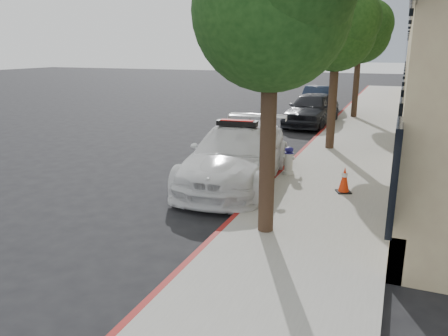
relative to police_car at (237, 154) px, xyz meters
name	(u,v)px	position (x,y,z in m)	size (l,w,h in m)	color
ground	(182,190)	(-1.10, -1.20, -0.81)	(120.00, 120.00, 0.00)	black
sidewalk	(360,132)	(2.50, 8.80, -0.74)	(3.20, 50.00, 0.15)	gray
curb_strip	(324,130)	(0.96, 8.80, -0.74)	(0.12, 50.00, 0.15)	maroon
tree_near	(273,10)	(1.83, -3.21, 3.46)	(2.92, 2.82, 5.62)	black
tree_mid	(338,32)	(1.83, 4.79, 3.35)	(2.77, 2.64, 5.43)	black
tree_far	(361,33)	(1.83, 12.79, 3.58)	(3.10, 3.00, 5.81)	black
police_car	(237,154)	(0.00, 0.00, 0.00)	(2.79, 5.76, 1.77)	white
parked_car_mid	(312,109)	(0.10, 10.08, 0.00)	(1.91, 4.74, 1.61)	black
parked_car_far	(318,100)	(-0.34, 14.25, -0.04)	(1.63, 4.66, 1.54)	#141E33
fire_hydrant	(289,161)	(1.25, 0.88, -0.27)	(0.33, 0.31, 0.80)	silver
traffic_cone	(344,180)	(2.93, -0.21, -0.33)	(0.45, 0.45, 0.66)	black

